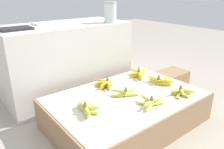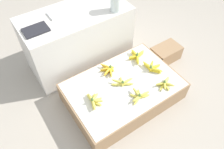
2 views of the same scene
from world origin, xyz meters
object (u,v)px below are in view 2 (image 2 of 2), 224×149
object	(u,v)px
banana_bunch_back_midleft	(108,69)
banana_bunch_middle_midright	(152,67)
glass_jar	(116,2)
banana_bunch_middle_left	(94,100)
banana_bunch_back_midright	(137,56)
banana_bunch_middle_midleft	(122,82)
banana_bunch_front_midleft	(139,96)
banana_bunch_front_midright	(165,84)
wooden_crate	(166,53)
foam_tray_white	(60,13)

from	to	relation	value
banana_bunch_back_midleft	banana_bunch_middle_midright	bearing A→B (deg)	-30.81
glass_jar	banana_bunch_middle_left	bearing A→B (deg)	-138.11
banana_bunch_middle_midright	glass_jar	size ratio (longest dim) A/B	1.25
banana_bunch_back_midleft	glass_jar	size ratio (longest dim) A/B	1.18
banana_bunch_middle_left	banana_bunch_back_midright	xyz separation A→B (m)	(0.74, 0.25, 0.00)
banana_bunch_middle_midleft	banana_bunch_back_midright	distance (m)	0.43
banana_bunch_front_midleft	banana_bunch_back_midleft	bearing A→B (deg)	97.18
banana_bunch_back_midleft	banana_bunch_back_midright	world-z (taller)	banana_bunch_back_midright
banana_bunch_front_midright	banana_bunch_middle_left	bearing A→B (deg)	161.84
banana_bunch_middle_midright	glass_jar	xyz separation A→B (m)	(-0.09, 0.59, 0.55)
banana_bunch_middle_left	banana_bunch_middle_midright	bearing A→B (deg)	0.93
banana_bunch_front_midright	banana_bunch_middle_midleft	xyz separation A→B (m)	(-0.36, 0.27, 0.00)
banana_bunch_middle_midright	banana_bunch_back_midleft	distance (m)	0.49
banana_bunch_middle_midleft	banana_bunch_front_midright	bearing A→B (deg)	-36.68
banana_bunch_back_midright	wooden_crate	bearing A→B (deg)	-4.34
wooden_crate	banana_bunch_back_midleft	distance (m)	0.89
banana_bunch_front_midright	wooden_crate	bearing A→B (deg)	43.14
banana_bunch_front_midleft	banana_bunch_front_midright	bearing A→B (deg)	-5.87
banana_bunch_middle_left	banana_bunch_middle_midright	world-z (taller)	banana_bunch_middle_midright
banana_bunch_middle_midleft	banana_bunch_middle_midright	size ratio (longest dim) A/B	0.96
banana_bunch_middle_midright	banana_bunch_back_midright	distance (m)	0.24
wooden_crate	banana_bunch_middle_midright	distance (m)	0.52
glass_jar	banana_bunch_middle_midleft	bearing A→B (deg)	-117.97
banana_bunch_front_midright	banana_bunch_middle_midleft	size ratio (longest dim) A/B	0.85
banana_bunch_middle_midright	glass_jar	distance (m)	0.81
foam_tray_white	banana_bunch_back_midright	bearing A→B (deg)	-47.16
banana_bunch_front_midright	glass_jar	size ratio (longest dim) A/B	1.03
banana_bunch_front_midright	banana_bunch_middle_left	world-z (taller)	banana_bunch_middle_left
banana_bunch_middle_left	banana_bunch_back_midleft	size ratio (longest dim) A/B	0.97
banana_bunch_front_midleft	banana_bunch_middle_midright	distance (m)	0.42
banana_bunch_front_midleft	banana_bunch_middle_midleft	size ratio (longest dim) A/B	0.94
banana_bunch_middle_midleft	banana_bunch_back_midleft	size ratio (longest dim) A/B	1.02
banana_bunch_front_midleft	banana_bunch_middle_left	xyz separation A→B (m)	(-0.41, 0.21, 0.00)
banana_bunch_front_midright	glass_jar	xyz separation A→B (m)	(-0.05, 0.85, 0.55)
banana_bunch_back_midright	glass_jar	size ratio (longest dim) A/B	1.20
glass_jar	banana_bunch_front_midright	bearing A→B (deg)	-86.48
banana_bunch_front_midleft	foam_tray_white	size ratio (longest dim) A/B	0.93
banana_bunch_back_midright	glass_jar	xyz separation A→B (m)	(-0.06, 0.36, 0.55)
banana_bunch_front_midleft	banana_bunch_back_midleft	xyz separation A→B (m)	(-0.06, 0.47, 0.00)
banana_bunch_middle_left	banana_bunch_middle_midright	size ratio (longest dim) A/B	0.92
banana_bunch_front_midleft	wooden_crate	bearing A→B (deg)	27.57
wooden_crate	banana_bunch_front_midright	distance (m)	0.69
glass_jar	banana_bunch_front_midleft	bearing A→B (deg)	-108.36
banana_bunch_middle_midright	glass_jar	bearing A→B (deg)	98.94
wooden_crate	banana_bunch_back_midleft	bearing A→B (deg)	176.74
banana_bunch_front_midright	foam_tray_white	world-z (taller)	foam_tray_white
banana_bunch_middle_left	glass_jar	distance (m)	1.06
banana_bunch_front_midleft	glass_jar	distance (m)	1.02
banana_bunch_back_midleft	banana_bunch_middle_left	bearing A→B (deg)	-142.74
wooden_crate	banana_bunch_middle_midright	world-z (taller)	banana_bunch_middle_midright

